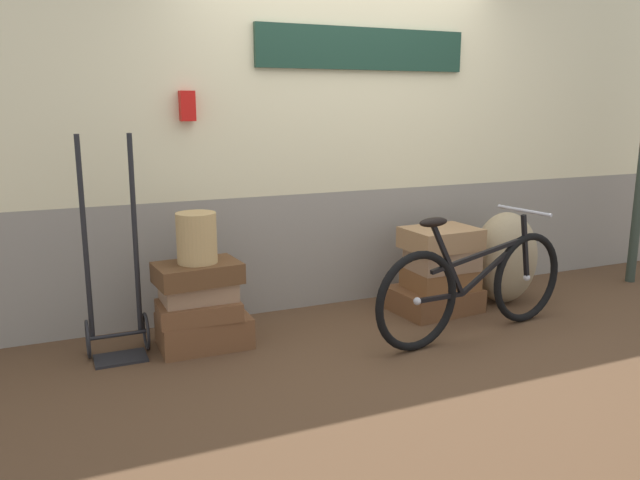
{
  "coord_description": "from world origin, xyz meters",
  "views": [
    {
      "loc": [
        -2.09,
        -3.59,
        1.56
      ],
      "look_at": [
        -0.45,
        0.17,
        0.67
      ],
      "focal_mm": 35.11,
      "sensor_mm": 36.0,
      "label": 1
    }
  ],
  "objects_px": {
    "suitcase_4": "(434,299)",
    "luggage_trolley": "(115,299)",
    "suitcase_0": "(204,331)",
    "bicycle": "(475,286)",
    "suitcase_2": "(198,291)",
    "wicker_basket": "(197,238)",
    "suitcase_7": "(441,238)",
    "suitcase_5": "(440,278)",
    "burlap_sack": "(505,258)",
    "suitcase_1": "(199,310)",
    "suitcase_6": "(442,259)",
    "suitcase_3": "(198,273)"
  },
  "relations": [
    {
      "from": "suitcase_3",
      "to": "suitcase_4",
      "type": "distance_m",
      "value": 1.87
    },
    {
      "from": "suitcase_2",
      "to": "suitcase_5",
      "type": "relative_size",
      "value": 0.93
    },
    {
      "from": "suitcase_4",
      "to": "burlap_sack",
      "type": "xyz_separation_m",
      "value": [
        0.63,
        -0.04,
        0.28
      ]
    },
    {
      "from": "suitcase_2",
      "to": "burlap_sack",
      "type": "bearing_deg",
      "value": -2.03
    },
    {
      "from": "bicycle",
      "to": "luggage_trolley",
      "type": "bearing_deg",
      "value": 164.86
    },
    {
      "from": "suitcase_0",
      "to": "suitcase_5",
      "type": "height_order",
      "value": "suitcase_5"
    },
    {
      "from": "suitcase_1",
      "to": "wicker_basket",
      "type": "distance_m",
      "value": 0.47
    },
    {
      "from": "suitcase_5",
      "to": "wicker_basket",
      "type": "height_order",
      "value": "wicker_basket"
    },
    {
      "from": "suitcase_4",
      "to": "wicker_basket",
      "type": "height_order",
      "value": "wicker_basket"
    },
    {
      "from": "suitcase_2",
      "to": "luggage_trolley",
      "type": "distance_m",
      "value": 0.51
    },
    {
      "from": "suitcase_0",
      "to": "suitcase_7",
      "type": "bearing_deg",
      "value": -0.3
    },
    {
      "from": "suitcase_1",
      "to": "suitcase_3",
      "type": "xyz_separation_m",
      "value": [
        0.01,
        0.01,
        0.25
      ]
    },
    {
      "from": "wicker_basket",
      "to": "bicycle",
      "type": "relative_size",
      "value": 0.19
    },
    {
      "from": "wicker_basket",
      "to": "bicycle",
      "type": "bearing_deg",
      "value": -16.94
    },
    {
      "from": "suitcase_1",
      "to": "wicker_basket",
      "type": "height_order",
      "value": "wicker_basket"
    },
    {
      "from": "suitcase_3",
      "to": "suitcase_7",
      "type": "xyz_separation_m",
      "value": [
        1.85,
        0.0,
        0.06
      ]
    },
    {
      "from": "suitcase_3",
      "to": "suitcase_6",
      "type": "relative_size",
      "value": 1.08
    },
    {
      "from": "bicycle",
      "to": "suitcase_7",
      "type": "bearing_deg",
      "value": 81.72
    },
    {
      "from": "suitcase_1",
      "to": "suitcase_6",
      "type": "height_order",
      "value": "suitcase_6"
    },
    {
      "from": "suitcase_0",
      "to": "luggage_trolley",
      "type": "xyz_separation_m",
      "value": [
        -0.54,
        0.06,
        0.26
      ]
    },
    {
      "from": "suitcase_2",
      "to": "suitcase_4",
      "type": "bearing_deg",
      "value": -1.0
    },
    {
      "from": "suitcase_4",
      "to": "wicker_basket",
      "type": "bearing_deg",
      "value": 175.42
    },
    {
      "from": "suitcase_1",
      "to": "suitcase_3",
      "type": "relative_size",
      "value": 0.98
    },
    {
      "from": "suitcase_1",
      "to": "wicker_basket",
      "type": "relative_size",
      "value": 1.6
    },
    {
      "from": "suitcase_5",
      "to": "suitcase_0",
      "type": "bearing_deg",
      "value": 179.3
    },
    {
      "from": "suitcase_2",
      "to": "suitcase_5",
      "type": "height_order",
      "value": "suitcase_2"
    },
    {
      "from": "suitcase_2",
      "to": "suitcase_4",
      "type": "xyz_separation_m",
      "value": [
        1.82,
        0.0,
        -0.29
      ]
    },
    {
      "from": "suitcase_7",
      "to": "burlap_sack",
      "type": "height_order",
      "value": "burlap_sack"
    },
    {
      "from": "suitcase_7",
      "to": "suitcase_6",
      "type": "bearing_deg",
      "value": -72.64
    },
    {
      "from": "suitcase_2",
      "to": "wicker_basket",
      "type": "height_order",
      "value": "wicker_basket"
    },
    {
      "from": "suitcase_6",
      "to": "burlap_sack",
      "type": "relative_size",
      "value": 0.67
    },
    {
      "from": "luggage_trolley",
      "to": "wicker_basket",
      "type": "bearing_deg",
      "value": -8.68
    },
    {
      "from": "luggage_trolley",
      "to": "suitcase_4",
      "type": "bearing_deg",
      "value": -1.54
    },
    {
      "from": "suitcase_4",
      "to": "suitcase_6",
      "type": "distance_m",
      "value": 0.33
    },
    {
      "from": "suitcase_2",
      "to": "bicycle",
      "type": "height_order",
      "value": "bicycle"
    },
    {
      "from": "burlap_sack",
      "to": "suitcase_7",
      "type": "bearing_deg",
      "value": 177.96
    },
    {
      "from": "burlap_sack",
      "to": "suitcase_6",
      "type": "bearing_deg",
      "value": 179.8
    },
    {
      "from": "suitcase_0",
      "to": "suitcase_2",
      "type": "height_order",
      "value": "suitcase_2"
    },
    {
      "from": "wicker_basket",
      "to": "luggage_trolley",
      "type": "height_order",
      "value": "luggage_trolley"
    },
    {
      "from": "wicker_basket",
      "to": "luggage_trolley",
      "type": "xyz_separation_m",
      "value": [
        -0.51,
        0.08,
        -0.37
      ]
    },
    {
      "from": "suitcase_4",
      "to": "suitcase_6",
      "type": "relative_size",
      "value": 1.28
    },
    {
      "from": "suitcase_0",
      "to": "bicycle",
      "type": "xyz_separation_m",
      "value": [
        1.74,
        -0.55,
        0.25
      ]
    },
    {
      "from": "suitcase_4",
      "to": "suitcase_6",
      "type": "bearing_deg",
      "value": -55.52
    },
    {
      "from": "suitcase_6",
      "to": "wicker_basket",
      "type": "xyz_separation_m",
      "value": [
        -1.85,
        0.03,
        0.32
      ]
    },
    {
      "from": "suitcase_0",
      "to": "bicycle",
      "type": "bearing_deg",
      "value": -17.24
    },
    {
      "from": "suitcase_0",
      "to": "wicker_basket",
      "type": "xyz_separation_m",
      "value": [
        -0.03,
        -0.01,
        0.63
      ]
    },
    {
      "from": "wicker_basket",
      "to": "suitcase_7",
      "type": "bearing_deg",
      "value": -0.21
    },
    {
      "from": "suitcase_4",
      "to": "luggage_trolley",
      "type": "height_order",
      "value": "luggage_trolley"
    },
    {
      "from": "suitcase_1",
      "to": "burlap_sack",
      "type": "distance_m",
      "value": 2.46
    },
    {
      "from": "suitcase_4",
      "to": "luggage_trolley",
      "type": "bearing_deg",
      "value": 173.39
    }
  ]
}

